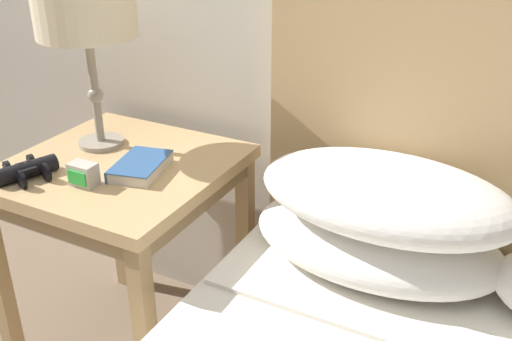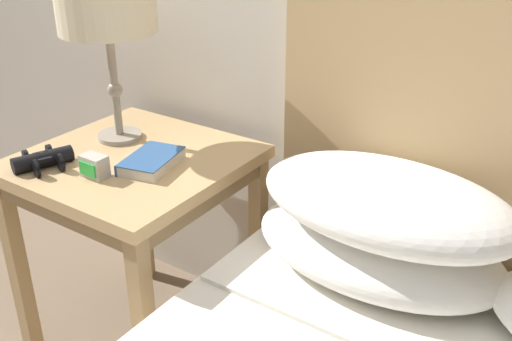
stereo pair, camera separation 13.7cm
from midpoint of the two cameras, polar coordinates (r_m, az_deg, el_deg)
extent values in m
cube|color=tan|center=(1.70, -9.42, 0.74)|extent=(0.58, 0.58, 0.04)
cube|color=#917650|center=(1.72, -9.31, -0.55)|extent=(0.55, 0.55, 0.05)
cube|color=#A4865B|center=(1.90, -19.74, -9.16)|extent=(0.04, 0.04, 0.62)
cube|color=#A4865B|center=(1.58, -7.96, -15.70)|extent=(0.04, 0.04, 0.62)
cube|color=#A4865B|center=(2.17, -9.19, -3.08)|extent=(0.04, 0.04, 0.62)
cube|color=#A4865B|center=(1.90, 2.29, -7.31)|extent=(0.04, 0.04, 0.62)
ellipsoid|color=white|center=(1.45, 14.05, -7.25)|extent=(0.60, 0.36, 0.15)
ellipsoid|color=white|center=(1.38, 15.12, -2.97)|extent=(0.60, 0.36, 0.15)
cylinder|color=gray|center=(1.82, -10.77, 3.22)|extent=(0.13, 0.13, 0.01)
cylinder|color=gray|center=(1.77, -11.19, 7.98)|extent=(0.02, 0.02, 0.30)
sphere|color=gray|center=(1.77, -11.15, 7.51)|extent=(0.04, 0.04, 0.04)
cylinder|color=beige|center=(1.71, -11.90, 15.57)|extent=(0.27, 0.27, 0.17)
cube|color=silver|center=(1.62, -7.54, 0.78)|extent=(0.15, 0.20, 0.03)
cube|color=#2D568E|center=(1.61, -7.57, 1.29)|extent=(0.15, 0.20, 0.00)
cube|color=#2D568E|center=(1.65, -9.27, 1.08)|extent=(0.05, 0.18, 0.03)
cylinder|color=black|center=(1.67, -18.51, 0.69)|extent=(0.08, 0.10, 0.04)
cylinder|color=black|center=(1.63, -18.00, 0.11)|extent=(0.05, 0.03, 0.05)
cylinder|color=black|center=(1.71, -19.00, 1.24)|extent=(0.04, 0.02, 0.04)
cylinder|color=black|center=(1.69, -16.47, 1.23)|extent=(0.08, 0.10, 0.04)
cylinder|color=black|center=(1.65, -15.91, 0.66)|extent=(0.05, 0.03, 0.05)
cylinder|color=black|center=(1.73, -17.01, 1.77)|extent=(0.04, 0.02, 0.04)
cube|color=black|center=(1.68, -17.52, 1.20)|extent=(0.07, 0.05, 0.01)
cylinder|color=black|center=(1.68, -17.54, 1.33)|extent=(0.02, 0.02, 0.02)
cube|color=#B7B2A8|center=(1.58, -12.78, 0.34)|extent=(0.07, 0.04, 0.06)
cube|color=green|center=(1.57, -13.41, 0.02)|extent=(0.06, 0.00, 0.04)
camera|label=1|loc=(0.07, -87.14, 1.40)|focal=42.00mm
camera|label=2|loc=(0.07, 92.86, -1.40)|focal=42.00mm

